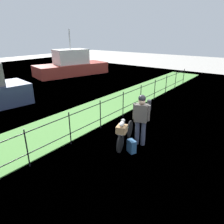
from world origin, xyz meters
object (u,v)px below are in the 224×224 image
at_px(bicycle_main, 125,135).
at_px(mooring_bollard, 149,105).
at_px(terrier_dog, 122,123).
at_px(cyclist_person, 141,116).
at_px(wooden_crate, 122,129).
at_px(backpack_on_paving, 132,146).
at_px(moored_boat_mid, 71,66).

xyz_separation_m(bicycle_main, mooring_bollard, (3.37, 0.90, -0.08)).
distance_m(terrier_dog, cyclist_person, 0.70).
distance_m(bicycle_main, cyclist_person, 0.83).
height_order(wooden_crate, backpack_on_paving, wooden_crate).
xyz_separation_m(wooden_crate, mooring_bollard, (3.73, 1.01, -0.47)).
xyz_separation_m(backpack_on_paving, moored_boat_mid, (7.63, 11.01, 0.58)).
xyz_separation_m(cyclist_person, mooring_bollard, (3.08, 1.29, -0.76)).
relative_size(bicycle_main, cyclist_person, 0.94).
bearing_deg(bicycle_main, wooden_crate, -163.37).
bearing_deg(moored_boat_mid, backpack_on_paving, -124.71).
distance_m(wooden_crate, moored_boat_mid, 13.18).
relative_size(terrier_dog, mooring_bollard, 0.66).
bearing_deg(cyclist_person, backpack_on_paving, -175.98).
relative_size(wooden_crate, cyclist_person, 0.19).
distance_m(cyclist_person, moored_boat_mid, 13.04).
bearing_deg(wooden_crate, bicycle_main, 16.63).
relative_size(bicycle_main, backpack_on_paving, 3.96).
height_order(terrier_dog, backpack_on_paving, terrier_dog).
bearing_deg(wooden_crate, cyclist_person, -22.75).
relative_size(wooden_crate, moored_boat_mid, 0.05).
xyz_separation_m(mooring_bollard, moored_boat_mid, (3.98, 9.68, 0.53)).
relative_size(bicycle_main, wooden_crate, 4.85).
bearing_deg(wooden_crate, backpack_on_paving, -75.10).
bearing_deg(moored_boat_mid, wooden_crate, -125.79).
relative_size(wooden_crate, backpack_on_paving, 0.82).
height_order(cyclist_person, mooring_bollard, cyclist_person).
height_order(backpack_on_paving, mooring_bollard, mooring_bollard).
xyz_separation_m(terrier_dog, moored_boat_mid, (7.69, 10.69, -0.12)).
relative_size(cyclist_person, moored_boat_mid, 0.25).
relative_size(terrier_dog, backpack_on_paving, 0.81).
bearing_deg(backpack_on_paving, mooring_bollard, 134.48).
height_order(bicycle_main, mooring_bollard, bicycle_main).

